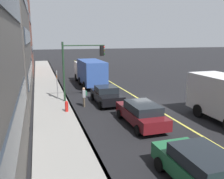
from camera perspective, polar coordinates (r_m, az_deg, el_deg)
name	(u,v)px	position (r m, az deg, el deg)	size (l,w,h in m)	color
ground	(145,103)	(20.54, 7.96, -3.11)	(200.00, 200.00, 0.00)	black
sidewalk_slab	(54,110)	(18.68, -13.70, -4.68)	(80.00, 2.91, 0.15)	gray
curb_edge	(72,108)	(18.80, -9.51, -4.38)	(80.00, 0.16, 0.15)	slate
lane_stripe_center	(145,103)	(20.54, 7.96, -3.10)	(80.00, 0.16, 0.01)	#D8CC4C
car_green	(203,170)	(9.61, 20.87, -17.48)	(4.55, 2.00, 1.45)	#1E6038
car_maroon	(141,113)	(15.14, 6.96, -5.64)	(4.71, 1.93, 1.47)	#591116
car_black	(106,95)	(19.92, -1.33, -1.30)	(4.21, 2.01, 1.45)	black
truck_blue	(90,72)	(27.69, -5.35, 4.30)	(8.11, 2.45, 2.94)	silver
pedestrian_with_backpack	(84,96)	(19.10, -6.66, -1.46)	(0.38, 0.37, 1.57)	brown
traffic_light_mast	(81,61)	(20.27, -7.51, 6.74)	(0.28, 3.63, 5.08)	#1E3823
street_sign_post	(57,83)	(21.22, -12.97, 1.55)	(0.60, 0.08, 2.66)	slate
fire_hydrant	(67,107)	(17.68, -10.78, -4.18)	(0.24, 0.24, 0.94)	red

